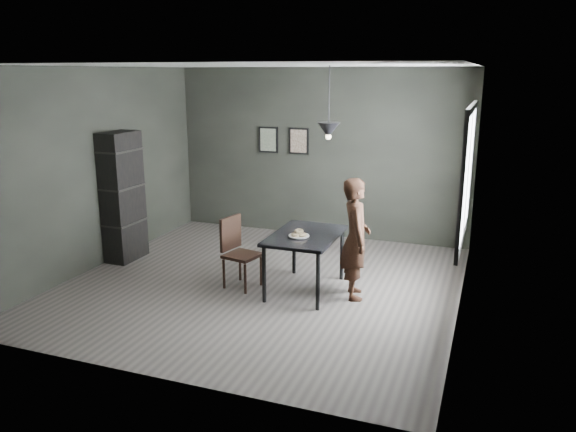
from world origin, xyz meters
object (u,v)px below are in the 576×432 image
(shelf_unit, at_px, (123,197))
(pendant_lamp, at_px, (328,130))
(cafe_table, at_px, (305,240))
(wood_chair, at_px, (237,247))
(woman, at_px, (356,239))
(white_plate, at_px, (299,236))

(shelf_unit, height_order, pendant_lamp, pendant_lamp)
(cafe_table, height_order, shelf_unit, shelf_unit)
(wood_chair, bearing_deg, cafe_table, 22.43)
(wood_chair, distance_m, pendant_lamp, 1.91)
(cafe_table, bearing_deg, woman, 1.85)
(cafe_table, xyz_separation_m, woman, (0.64, 0.02, 0.08))
(woman, distance_m, shelf_unit, 3.58)
(shelf_unit, bearing_deg, wood_chair, -11.08)
(white_plate, xyz_separation_m, woman, (0.68, 0.16, -0.00))
(cafe_table, xyz_separation_m, pendant_lamp, (0.25, 0.10, 1.38))
(wood_chair, height_order, shelf_unit, shelf_unit)
(woman, distance_m, wood_chair, 1.55)
(white_plate, relative_size, woman, 0.15)
(cafe_table, relative_size, woman, 0.80)
(white_plate, bearing_deg, wood_chair, -179.13)
(cafe_table, distance_m, shelf_unit, 2.95)
(wood_chair, relative_size, shelf_unit, 0.49)
(wood_chair, distance_m, shelf_unit, 2.13)
(woman, xyz_separation_m, shelf_unit, (-3.56, 0.25, 0.20))
(shelf_unit, xyz_separation_m, pendant_lamp, (3.17, -0.17, 1.10))
(cafe_table, distance_m, wood_chair, 0.90)
(white_plate, bearing_deg, cafe_table, 76.42)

